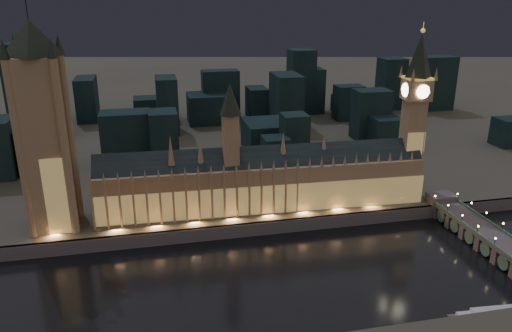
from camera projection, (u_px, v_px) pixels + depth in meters
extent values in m
plane|color=black|center=(269.00, 272.00, 254.55)|extent=(2000.00, 2000.00, 0.00)
cube|color=#3F3732|center=(185.00, 85.00, 732.01)|extent=(2000.00, 960.00, 8.00)
cube|color=#584552|center=(253.00, 229.00, 290.96)|extent=(2000.00, 2.50, 8.00)
cube|color=#946E51|center=(264.00, 186.00, 306.55)|extent=(200.60, 27.40, 28.00)
cube|color=tan|center=(267.00, 200.00, 298.78)|extent=(200.00, 0.50, 18.00)
cube|color=black|center=(264.00, 160.00, 300.86)|extent=(200.47, 23.67, 16.26)
cube|color=#946E51|center=(231.00, 141.00, 292.50)|extent=(9.00, 9.00, 32.00)
cone|color=black|center=(230.00, 99.00, 284.13)|extent=(13.00, 13.00, 18.00)
cube|color=#946E51|center=(93.00, 207.00, 276.72)|extent=(1.20, 1.20, 28.00)
cone|color=#946E51|center=(89.00, 178.00, 271.58)|extent=(2.00, 2.00, 6.00)
cube|color=#946E51|center=(107.00, 206.00, 278.20)|extent=(1.20, 1.20, 28.00)
cone|color=#946E51|center=(103.00, 177.00, 273.07)|extent=(2.00, 2.00, 6.00)
cube|color=#946E51|center=(120.00, 205.00, 279.69)|extent=(1.20, 1.20, 28.00)
cone|color=#946E51|center=(117.00, 176.00, 274.55)|extent=(2.00, 2.00, 6.00)
cube|color=#946E51|center=(134.00, 204.00, 281.18)|extent=(1.20, 1.20, 28.00)
cone|color=#946E51|center=(131.00, 175.00, 276.04)|extent=(2.00, 2.00, 6.00)
cube|color=#946E51|center=(147.00, 203.00, 282.66)|extent=(1.20, 1.20, 28.00)
cone|color=#946E51|center=(145.00, 174.00, 277.53)|extent=(2.00, 2.00, 6.00)
cube|color=#946E51|center=(160.00, 202.00, 284.15)|extent=(1.20, 1.20, 28.00)
cone|color=#946E51|center=(158.00, 173.00, 279.01)|extent=(2.00, 2.00, 6.00)
cube|color=#946E51|center=(173.00, 200.00, 285.64)|extent=(1.20, 1.20, 28.00)
cone|color=#946E51|center=(172.00, 172.00, 280.50)|extent=(2.00, 2.00, 6.00)
cube|color=#946E51|center=(186.00, 199.00, 287.12)|extent=(1.20, 1.20, 28.00)
cone|color=#946E51|center=(185.00, 171.00, 281.99)|extent=(2.00, 2.00, 6.00)
cube|color=#946E51|center=(199.00, 198.00, 288.61)|extent=(1.20, 1.20, 28.00)
cone|color=#946E51|center=(198.00, 170.00, 283.47)|extent=(2.00, 2.00, 6.00)
cube|color=#946E51|center=(212.00, 197.00, 290.10)|extent=(1.20, 1.20, 28.00)
cone|color=#946E51|center=(211.00, 169.00, 284.96)|extent=(2.00, 2.00, 6.00)
cube|color=#946E51|center=(225.00, 196.00, 291.58)|extent=(1.20, 1.20, 28.00)
cone|color=#946E51|center=(224.00, 168.00, 286.45)|extent=(2.00, 2.00, 6.00)
cube|color=#946E51|center=(237.00, 195.00, 293.07)|extent=(1.20, 1.20, 28.00)
cone|color=#946E51|center=(236.00, 168.00, 287.93)|extent=(2.00, 2.00, 6.00)
cube|color=#946E51|center=(249.00, 194.00, 294.56)|extent=(1.20, 1.20, 28.00)
cone|color=#946E51|center=(249.00, 167.00, 289.42)|extent=(2.00, 2.00, 6.00)
cube|color=#946E51|center=(262.00, 193.00, 296.04)|extent=(1.20, 1.20, 28.00)
cone|color=#946E51|center=(261.00, 166.00, 290.91)|extent=(2.00, 2.00, 6.00)
cube|color=#946E51|center=(274.00, 192.00, 297.53)|extent=(1.20, 1.20, 28.00)
cone|color=#946E51|center=(274.00, 165.00, 292.39)|extent=(2.00, 2.00, 6.00)
cube|color=#946E51|center=(286.00, 191.00, 299.02)|extent=(1.20, 1.20, 28.00)
cone|color=#946E51|center=(286.00, 164.00, 293.88)|extent=(2.00, 2.00, 6.00)
cube|color=#946E51|center=(297.00, 190.00, 300.50)|extent=(1.20, 1.20, 28.00)
cone|color=#946E51|center=(298.00, 163.00, 295.37)|extent=(2.00, 2.00, 6.00)
cube|color=#946E51|center=(309.00, 189.00, 301.99)|extent=(1.20, 1.20, 28.00)
cone|color=#946E51|center=(310.00, 162.00, 296.85)|extent=(2.00, 2.00, 6.00)
cube|color=#946E51|center=(321.00, 188.00, 303.48)|extent=(1.20, 1.20, 28.00)
cone|color=#946E51|center=(322.00, 161.00, 298.34)|extent=(2.00, 2.00, 6.00)
cube|color=#946E51|center=(332.00, 187.00, 304.96)|extent=(1.20, 1.20, 28.00)
cone|color=#946E51|center=(333.00, 160.00, 299.83)|extent=(2.00, 2.00, 6.00)
cube|color=#946E51|center=(344.00, 186.00, 306.45)|extent=(1.20, 1.20, 28.00)
cone|color=#946E51|center=(345.00, 160.00, 301.31)|extent=(2.00, 2.00, 6.00)
cube|color=#946E51|center=(355.00, 185.00, 307.94)|extent=(1.20, 1.20, 28.00)
cone|color=#946E51|center=(356.00, 159.00, 302.80)|extent=(2.00, 2.00, 6.00)
cube|color=#946E51|center=(366.00, 184.00, 309.42)|extent=(1.20, 1.20, 28.00)
cone|color=#946E51|center=(368.00, 158.00, 304.29)|extent=(2.00, 2.00, 6.00)
cube|color=#946E51|center=(377.00, 183.00, 310.91)|extent=(1.20, 1.20, 28.00)
cone|color=#946E51|center=(379.00, 157.00, 305.77)|extent=(2.00, 2.00, 6.00)
cube|color=#946E51|center=(388.00, 182.00, 312.40)|extent=(1.20, 1.20, 28.00)
cone|color=#946E51|center=(390.00, 156.00, 307.26)|extent=(2.00, 2.00, 6.00)
cube|color=#946E51|center=(399.00, 181.00, 313.88)|extent=(1.20, 1.20, 28.00)
cone|color=#946E51|center=(401.00, 156.00, 308.75)|extent=(2.00, 2.00, 6.00)
cube|color=#946E51|center=(410.00, 181.00, 315.37)|extent=(1.20, 1.20, 28.00)
cone|color=#946E51|center=(412.00, 155.00, 310.23)|extent=(2.00, 2.00, 6.00)
cube|color=#946E51|center=(420.00, 180.00, 316.86)|extent=(1.20, 1.20, 28.00)
cone|color=#946E51|center=(423.00, 154.00, 311.72)|extent=(2.00, 2.00, 6.00)
cone|color=#946E51|center=(171.00, 150.00, 286.47)|extent=(4.40, 4.40, 18.00)
cone|color=#946E51|center=(200.00, 151.00, 290.56)|extent=(4.40, 4.40, 14.00)
cone|color=#946E51|center=(283.00, 144.00, 300.26)|extent=(4.40, 4.40, 16.00)
cone|color=#946E51|center=(324.00, 145.00, 306.14)|extent=(4.40, 4.40, 12.00)
cube|color=#946E51|center=(47.00, 146.00, 270.83)|extent=(24.62, 24.62, 95.98)
cube|color=tan|center=(50.00, 198.00, 269.21)|extent=(22.00, 0.50, 44.00)
cone|color=black|center=(31.00, 38.00, 251.77)|extent=(31.68, 31.68, 18.00)
cylinder|color=black|center=(26.00, 7.00, 246.75)|extent=(0.50, 0.50, 12.00)
cylinder|color=#946E51|center=(21.00, 153.00, 258.49)|extent=(4.40, 4.40, 95.98)
cone|color=black|center=(3.00, 49.00, 240.77)|extent=(5.20, 5.20, 10.00)
cylinder|color=#946E51|center=(29.00, 141.00, 278.75)|extent=(4.40, 4.40, 95.98)
cone|color=black|center=(14.00, 44.00, 261.02)|extent=(5.20, 5.20, 10.00)
cylinder|color=#946E51|center=(65.00, 150.00, 262.91)|extent=(4.40, 4.40, 95.98)
cone|color=black|center=(51.00, 48.00, 245.18)|extent=(5.20, 5.20, 10.00)
cylinder|color=#946E51|center=(71.00, 139.00, 283.17)|extent=(4.40, 4.40, 95.98)
cone|color=black|center=(58.00, 43.00, 265.44)|extent=(5.20, 5.20, 10.00)
cube|color=#946E51|center=(410.00, 148.00, 320.02)|extent=(13.00, 13.00, 63.51)
cube|color=tan|center=(413.00, 166.00, 317.57)|extent=(12.00, 0.50, 44.00)
cube|color=#946E51|center=(417.00, 89.00, 307.24)|extent=(15.00, 15.00, 12.89)
cube|color=#F2C64C|center=(418.00, 78.00, 304.88)|extent=(15.75, 15.75, 1.20)
cone|color=black|center=(420.00, 55.00, 300.33)|extent=(18.00, 18.00, 26.00)
sphere|color=#F2C64C|center=(423.00, 31.00, 295.48)|extent=(2.80, 2.80, 2.80)
cylinder|color=#F2C64C|center=(423.00, 26.00, 294.64)|extent=(0.40, 0.40, 5.00)
cylinder|color=#FFF2BF|center=(423.00, 92.00, 300.10)|extent=(8.40, 0.50, 8.40)
cylinder|color=#FFF2BF|center=(410.00, 87.00, 314.37)|extent=(8.40, 0.50, 8.40)
cylinder|color=#FFF2BF|center=(405.00, 90.00, 305.68)|extent=(0.50, 8.40, 8.40)
cylinder|color=#FFF2BF|center=(428.00, 89.00, 308.79)|extent=(0.50, 8.40, 8.40)
cone|color=#946E51|center=(413.00, 75.00, 295.33)|extent=(2.60, 2.60, 8.00)
cone|color=#946E51|center=(401.00, 71.00, 309.14)|extent=(2.60, 2.60, 8.00)
cone|color=#946E51|center=(436.00, 74.00, 298.34)|extent=(2.60, 2.60, 8.00)
cone|color=#946E51|center=(423.00, 70.00, 312.15)|extent=(2.60, 2.60, 8.00)
cube|color=#584552|center=(498.00, 240.00, 266.98)|extent=(16.36, 100.00, 1.60)
cube|color=#426056|center=(485.00, 239.00, 264.95)|extent=(0.80, 100.00, 1.60)
cube|color=#426056|center=(511.00, 236.00, 268.07)|extent=(0.80, 100.00, 1.60)
cube|color=#584552|center=(441.00, 201.00, 317.87)|extent=(16.36, 12.00, 9.50)
cube|color=#584552|center=(505.00, 255.00, 262.12)|extent=(14.72, 4.00, 9.50)
cylinder|color=black|center=(495.00, 242.00, 257.77)|extent=(0.30, 0.30, 4.40)
sphere|color=#FFD88C|center=(496.00, 238.00, 257.00)|extent=(1.00, 1.00, 1.00)
cube|color=#584552|center=(488.00, 242.00, 275.28)|extent=(14.72, 4.00, 9.50)
cylinder|color=black|center=(478.00, 230.00, 270.92)|extent=(0.30, 0.30, 4.40)
sphere|color=#FFD88C|center=(478.00, 226.00, 270.15)|extent=(1.00, 1.00, 1.00)
cylinder|color=black|center=(503.00, 227.00, 274.04)|extent=(0.30, 0.30, 4.40)
sphere|color=#FFD88C|center=(503.00, 224.00, 273.28)|extent=(1.00, 1.00, 1.00)
cube|color=#584552|center=(472.00, 231.00, 288.43)|extent=(14.72, 4.00, 9.50)
cylinder|color=black|center=(462.00, 219.00, 284.08)|extent=(0.30, 0.30, 4.40)
sphere|color=#FFD88C|center=(463.00, 215.00, 283.31)|extent=(1.00, 1.00, 1.00)
cylinder|color=black|center=(486.00, 216.00, 287.20)|extent=(0.30, 0.30, 4.40)
sphere|color=#FFD88C|center=(487.00, 213.00, 286.43)|extent=(1.00, 1.00, 1.00)
cube|color=#584552|center=(458.00, 220.00, 301.58)|extent=(14.72, 4.00, 9.50)
cylinder|color=black|center=(448.00, 209.00, 297.23)|extent=(0.30, 0.30, 4.40)
sphere|color=#FFD88C|center=(448.00, 205.00, 296.46)|extent=(1.00, 1.00, 1.00)
cylinder|color=black|center=(471.00, 206.00, 300.35)|extent=(0.30, 0.30, 4.40)
sphere|color=#FFD88C|center=(472.00, 203.00, 299.58)|extent=(1.00, 1.00, 1.00)
cube|color=#584552|center=(444.00, 211.00, 314.74)|extent=(14.72, 4.00, 9.50)
cylinder|color=black|center=(435.00, 199.00, 310.38)|extent=(0.30, 0.30, 4.40)
sphere|color=#FFD88C|center=(435.00, 196.00, 309.61)|extent=(1.00, 1.00, 1.00)
cylinder|color=black|center=(457.00, 197.00, 313.51)|extent=(0.30, 0.30, 4.40)
sphere|color=#FFD88C|center=(458.00, 194.00, 312.74)|extent=(1.00, 1.00, 1.00)
cylinder|color=#426056|center=(496.00, 248.00, 268.58)|extent=(14.39, 8.00, 8.00)
cylinder|color=#426056|center=(480.00, 236.00, 281.74)|extent=(14.39, 8.00, 8.00)
cylinder|color=#426056|center=(465.00, 225.00, 294.89)|extent=(14.39, 8.00, 8.00)
cylinder|color=#426056|center=(451.00, 215.00, 308.04)|extent=(14.39, 8.00, 8.00)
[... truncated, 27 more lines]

